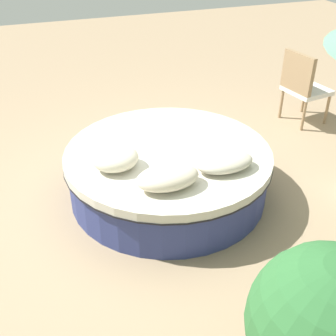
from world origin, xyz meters
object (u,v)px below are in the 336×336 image
throw_pillow_0 (115,158)px  planter (327,334)px  patio_chair (303,84)px  throw_pillow_1 (168,177)px  throw_pillow_2 (225,162)px  round_bed (168,172)px

throw_pillow_0 → planter: size_ratio=0.37×
planter → patio_chair: bearing=-123.2°
throw_pillow_1 → throw_pillow_2: 0.59m
throw_pillow_1 → patio_chair: 2.93m
throw_pillow_2 → planter: bearing=80.1°
throw_pillow_2 → planter: (0.33, 1.88, 0.08)m
round_bed → throw_pillow_0: 0.68m
round_bed → throw_pillow_2: size_ratio=3.74×
round_bed → planter: 2.42m
throw_pillow_1 → throw_pillow_2: (-0.58, -0.09, -0.02)m
planter → throw_pillow_0: bearing=-74.9°
round_bed → planter: bearing=91.0°
round_bed → planter: planter is taller
throw_pillow_0 → throw_pillow_1: bearing=127.4°
throw_pillow_1 → throw_pillow_2: bearing=-171.0°
throw_pillow_0 → patio_chair: bearing=-158.1°
planter → throw_pillow_2: bearing=-99.9°
patio_chair → throw_pillow_1: bearing=-65.6°
round_bed → throw_pillow_0: size_ratio=4.77×
throw_pillow_2 → throw_pillow_1: bearing=9.0°
patio_chair → planter: 4.03m
throw_pillow_1 → patio_chair: (-2.46, -1.58, -0.05)m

